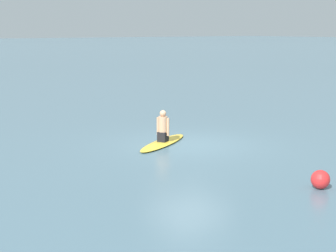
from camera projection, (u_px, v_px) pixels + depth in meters
The scene contains 4 objects.
ground_plane at pixel (189, 145), 17.63m from camera, with size 400.00×400.00×0.00m, color slate.
surfboard at pixel (163, 143), 17.78m from camera, with size 3.14×0.67×0.09m, color gold.
person_paddler at pixel (163, 127), 17.69m from camera, with size 0.44×0.43×1.04m.
buoy_marker at pixel (320, 179), 12.76m from camera, with size 0.46×0.46×0.46m, color red.
Camera 1 is at (-10.71, -13.52, 3.75)m, focal length 57.56 mm.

